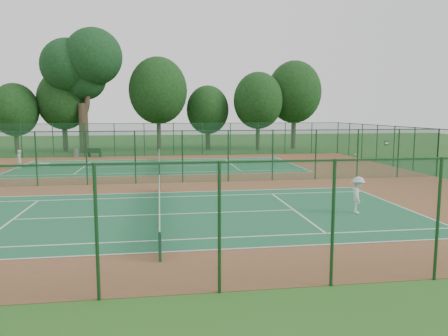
{
  "coord_description": "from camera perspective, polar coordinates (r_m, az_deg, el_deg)",
  "views": [
    {
      "loc": [
        0.05,
        -28.86,
        4.74
      ],
      "look_at": [
        3.58,
        -5.04,
        1.6
      ],
      "focal_mm": 35.0,
      "sensor_mm": 36.0,
      "label": 1
    }
  ],
  "objects": [
    {
      "name": "fence_divider",
      "position": [
        29.02,
        -8.48,
        1.46
      ],
      "size": [
        40.0,
        0.09,
        3.5
      ],
      "color": "#164425",
      "rests_on": "ground"
    },
    {
      "name": "player_near",
      "position": [
        21.2,
        17.08,
        -3.39
      ],
      "size": [
        1.03,
        1.28,
        1.72
      ],
      "primitive_type": "imported",
      "rotation": [
        0.0,
        0.0,
        1.16
      ],
      "color": "white",
      "rests_on": "court_near"
    },
    {
      "name": "evergreen_row",
      "position": [
        53.33,
        -7.92,
        2.26
      ],
      "size": [
        39.0,
        5.0,
        12.0
      ],
      "primitive_type": null,
      "color": "black",
      "rests_on": "ground"
    },
    {
      "name": "stray_ball_a",
      "position": [
        28.71,
        -6.72,
        -2.04
      ],
      "size": [
        0.06,
        0.06,
        0.06
      ],
      "primitive_type": "sphere",
      "color": "gold",
      "rests_on": "red_pad"
    },
    {
      "name": "stray_ball_c",
      "position": [
        28.35,
        -5.18,
        -2.13
      ],
      "size": [
        0.07,
        0.07,
        0.07
      ],
      "primitive_type": "sphere",
      "color": "#DDF138",
      "rests_on": "red_pad"
    },
    {
      "name": "court_far",
      "position": [
        38.16,
        -8.44,
        0.24
      ],
      "size": [
        23.77,
        10.97,
        0.01
      ],
      "primitive_type": "cube",
      "color": "#20663C",
      "rests_on": "red_pad"
    },
    {
      "name": "red_pad",
      "position": [
        29.25,
        -8.42,
        -1.97
      ],
      "size": [
        40.0,
        36.0,
        0.01
      ],
      "primitive_type": "cube",
      "color": "brown",
      "rests_on": "ground"
    },
    {
      "name": "court_near",
      "position": [
        20.42,
        -8.38,
        -6.04
      ],
      "size": [
        23.77,
        10.97,
        0.01
      ],
      "primitive_type": "cube",
      "color": "#1F633E",
      "rests_on": "red_pad"
    },
    {
      "name": "big_tree",
      "position": [
        52.92,
        -18.02,
        12.69
      ],
      "size": [
        9.12,
        6.67,
        14.01
      ],
      "color": "#3B2D20",
      "rests_on": "ground"
    },
    {
      "name": "fence_south",
      "position": [
        11.26,
        -8.46,
        -8.0
      ],
      "size": [
        40.0,
        0.09,
        3.5
      ],
      "color": "#1B5237",
      "rests_on": "ground"
    },
    {
      "name": "fence_north",
      "position": [
        46.96,
        -8.49,
        3.71
      ],
      "size": [
        40.0,
        0.09,
        3.5
      ],
      "color": "#174629",
      "rests_on": "ground"
    },
    {
      "name": "ground",
      "position": [
        29.25,
        -8.42,
        -1.98
      ],
      "size": [
        120.0,
        120.0,
        0.0
      ],
      "primitive_type": "plane",
      "color": "#25541A",
      "rests_on": "ground"
    },
    {
      "name": "kit_bag",
      "position": [
        40.35,
        -22.44,
        0.36
      ],
      "size": [
        0.9,
        0.51,
        0.32
      ],
      "primitive_type": "cube",
      "rotation": [
        0.0,
        0.0,
        -0.23
      ],
      "color": "white",
      "rests_on": "red_pad"
    },
    {
      "name": "fence_east",
      "position": [
        35.21,
        26.14,
        1.82
      ],
      "size": [
        0.09,
        36.0,
        3.5
      ],
      "rotation": [
        0.0,
        0.0,
        1.57
      ],
      "color": "#194D2D",
      "rests_on": "ground"
    },
    {
      "name": "stray_ball_b",
      "position": [
        29.52,
        7.24,
        -1.78
      ],
      "size": [
        0.07,
        0.07,
        0.07
      ],
      "primitive_type": "sphere",
      "color": "yellow",
      "rests_on": "red_pad"
    },
    {
      "name": "player_far",
      "position": [
        39.57,
        -25.18,
        1.02
      ],
      "size": [
        0.38,
        0.58,
        1.57
      ],
      "primitive_type": "imported",
      "rotation": [
        0.0,
        0.0,
        -1.58
      ],
      "color": "silver",
      "rests_on": "court_far"
    },
    {
      "name": "trash_bin",
      "position": [
        47.43,
        -18.74,
        1.86
      ],
      "size": [
        0.6,
        0.6,
        0.91
      ],
      "primitive_type": "cylinder",
      "rotation": [
        0.0,
        0.0,
        -0.21
      ],
      "color": "slate",
      "rests_on": "red_pad"
    },
    {
      "name": "bench",
      "position": [
        46.96,
        -16.59,
        1.95
      ],
      "size": [
        1.61,
        0.93,
        0.96
      ],
      "rotation": [
        0.0,
        0.0,
        -0.33
      ],
      "color": "black",
      "rests_on": "red_pad"
    },
    {
      "name": "tennis_net_near",
      "position": [
        20.3,
        -8.41,
        -4.58
      ],
      "size": [
        0.1,
        12.9,
        0.97
      ],
      "color": "#143821",
      "rests_on": "ground"
    },
    {
      "name": "tennis_net_far",
      "position": [
        38.09,
        -8.45,
        1.03
      ],
      "size": [
        0.1,
        12.9,
        0.97
      ],
      "color": "#12311C",
      "rests_on": "ground"
    }
  ]
}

